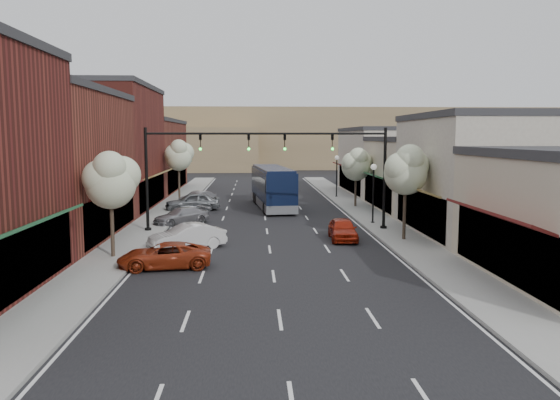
{
  "coord_description": "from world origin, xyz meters",
  "views": [
    {
      "loc": [
        -0.9,
        -28.54,
        6.41
      ],
      "look_at": [
        0.86,
        7.48,
        2.2
      ],
      "focal_mm": 35.0,
      "sensor_mm": 36.0,
      "label": 1
    }
  ],
  "objects": [
    {
      "name": "parked_car_c",
      "position": [
        -6.2,
        11.19,
        0.62
      ],
      "size": [
        4.4,
        4.01,
        1.23
      ],
      "primitive_type": "imported",
      "rotation": [
        0.0,
        0.0,
        -0.9
      ],
      "color": "gray",
      "rests_on": "ground"
    },
    {
      "name": "bldg_right_midnear",
      "position": [
        13.72,
        6.0,
        3.91
      ],
      "size": [
        9.14,
        12.1,
        7.9
      ],
      "color": "#BDB5A2",
      "rests_on": "ground"
    },
    {
      "name": "bldg_left_midnear",
      "position": [
        -14.23,
        6.0,
        4.66
      ],
      "size": [
        10.14,
        14.1,
        9.4
      ],
      "color": "brown",
      "rests_on": "ground"
    },
    {
      "name": "tree_left_far",
      "position": [
        -8.25,
        25.94,
        4.6
      ],
      "size": [
        2.85,
        2.65,
        6.13
      ],
      "color": "#47382B",
      "rests_on": "ground"
    },
    {
      "name": "bldg_right_far",
      "position": [
        13.71,
        32.0,
        3.66
      ],
      "size": [
        9.14,
        16.1,
        7.4
      ],
      "color": "#BDB5A2",
      "rests_on": "ground"
    },
    {
      "name": "red_hatchback",
      "position": [
        4.62,
        4.64,
        0.68
      ],
      "size": [
        1.78,
        4.06,
        1.36
      ],
      "primitive_type": "imported",
      "rotation": [
        0.0,
        0.0,
        -0.04
      ],
      "color": "maroon",
      "rests_on": "ground"
    },
    {
      "name": "bldg_left_midfar",
      "position": [
        -14.24,
        20.0,
        5.4
      ],
      "size": [
        10.14,
        14.1,
        10.9
      ],
      "color": "maroon",
      "rests_on": "ground"
    },
    {
      "name": "ground",
      "position": [
        0.0,
        0.0,
        0.0
      ],
      "size": [
        160.0,
        160.0,
        0.0
      ],
      "primitive_type": "plane",
      "color": "black",
      "rests_on": "ground"
    },
    {
      "name": "parked_car_b",
      "position": [
        -4.71,
        2.32,
        0.72
      ],
      "size": [
        4.57,
        3.43,
        1.44
      ],
      "primitive_type": "imported",
      "rotation": [
        0.0,
        0.0,
        -1.07
      ],
      "color": "silver",
      "rests_on": "ground"
    },
    {
      "name": "tree_left_near",
      "position": [
        -8.25,
        -0.06,
        4.22
      ],
      "size": [
        2.85,
        2.65,
        5.69
      ],
      "color": "#47382B",
      "rests_on": "ground"
    },
    {
      "name": "tree_right_near",
      "position": [
        8.35,
        3.94,
        4.45
      ],
      "size": [
        2.85,
        2.65,
        5.95
      ],
      "color": "#47382B",
      "rests_on": "ground"
    },
    {
      "name": "sidewalk_left",
      "position": [
        -8.4,
        18.5,
        0.07
      ],
      "size": [
        2.8,
        73.0,
        0.15
      ],
      "primitive_type": "cube",
      "color": "gray",
      "rests_on": "ground"
    },
    {
      "name": "parked_car_e",
      "position": [
        -6.2,
        23.15,
        0.62
      ],
      "size": [
        3.5,
        3.71,
        1.25
      ],
      "primitive_type": "imported",
      "rotation": [
        0.0,
        0.0,
        -0.73
      ],
      "color": "#9E9FA3",
      "rests_on": "ground"
    },
    {
      "name": "signal_mast_right",
      "position": [
        5.62,
        8.0,
        4.62
      ],
      "size": [
        8.22,
        0.46,
        7.0
      ],
      "color": "black",
      "rests_on": "ground"
    },
    {
      "name": "parked_car_a",
      "position": [
        -5.27,
        -2.18,
        0.63
      ],
      "size": [
        4.74,
        2.65,
        1.25
      ],
      "primitive_type": "imported",
      "rotation": [
        0.0,
        0.0,
        -1.44
      ],
      "color": "maroon",
      "rests_on": "ground"
    },
    {
      "name": "coach_bus",
      "position": [
        0.8,
        20.48,
        1.9
      ],
      "size": [
        3.79,
        12.13,
        3.65
      ],
      "rotation": [
        0.0,
        0.0,
        0.1
      ],
      "color": "black",
      "rests_on": "ground"
    },
    {
      "name": "hill_far",
      "position": [
        0.0,
        90.0,
        6.0
      ],
      "size": [
        120.0,
        30.0,
        12.0
      ],
      "primitive_type": "cube",
      "color": "#7A6647",
      "rests_on": "ground"
    },
    {
      "name": "lamp_post_near",
      "position": [
        7.8,
        10.5,
        3.01
      ],
      "size": [
        0.44,
        0.44,
        4.44
      ],
      "color": "black",
      "rests_on": "ground"
    },
    {
      "name": "sidewalk_right",
      "position": [
        8.4,
        18.5,
        0.07
      ],
      "size": [
        2.8,
        73.0,
        0.15
      ],
      "primitive_type": "cube",
      "color": "gray",
      "rests_on": "ground"
    },
    {
      "name": "bldg_right_midfar",
      "position": [
        13.7,
        18.0,
        3.17
      ],
      "size": [
        9.14,
        12.1,
        6.4
      ],
      "color": "#BDAD96",
      "rests_on": "ground"
    },
    {
      "name": "parked_car_d",
      "position": [
        -6.2,
        18.65,
        0.79
      ],
      "size": [
        4.93,
        2.84,
        1.58
      ],
      "primitive_type": "imported",
      "rotation": [
        0.0,
        0.0,
        -1.35
      ],
      "color": "slate",
      "rests_on": "ground"
    },
    {
      "name": "signal_mast_left",
      "position": [
        -5.62,
        8.0,
        4.62
      ],
      "size": [
        8.22,
        0.46,
        7.0
      ],
      "color": "black",
      "rests_on": "ground"
    },
    {
      "name": "curb_right",
      "position": [
        7.0,
        18.5,
        0.07
      ],
      "size": [
        0.25,
        73.0,
        0.17
      ],
      "primitive_type": "cube",
      "color": "gray",
      "rests_on": "ground"
    },
    {
      "name": "lamp_post_far",
      "position": [
        7.8,
        28.0,
        3.01
      ],
      "size": [
        0.44,
        0.44,
        4.44
      ],
      "color": "black",
      "rests_on": "ground"
    },
    {
      "name": "hill_near",
      "position": [
        -25.0,
        78.0,
        4.0
      ],
      "size": [
        50.0,
        20.0,
        8.0
      ],
      "primitive_type": "cube",
      "color": "#7A6647",
      "rests_on": "ground"
    },
    {
      "name": "bldg_left_far",
      "position": [
        -14.22,
        36.0,
        4.16
      ],
      "size": [
        10.14,
        18.1,
        8.4
      ],
      "color": "brown",
      "rests_on": "ground"
    },
    {
      "name": "curb_left",
      "position": [
        -7.0,
        18.5,
        0.07
      ],
      "size": [
        0.25,
        73.0,
        0.17
      ],
      "primitive_type": "cube",
      "color": "gray",
      "rests_on": "ground"
    },
    {
      "name": "tree_right_far",
      "position": [
        8.35,
        19.94,
        3.99
      ],
      "size": [
        2.85,
        2.65,
        5.43
      ],
      "color": "#47382B",
      "rests_on": "ground"
    }
  ]
}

